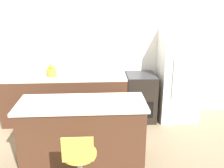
# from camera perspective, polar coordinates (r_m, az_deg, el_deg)

# --- Properties ---
(ground_plane) EXTENTS (14.00, 14.00, 0.00)m
(ground_plane) POSITION_cam_1_polar(r_m,az_deg,el_deg) (4.73, -6.46, -9.81)
(ground_plane) COLOR #998466
(wall_back) EXTENTS (8.00, 0.06, 2.60)m
(wall_back) POSITION_cam_1_polar(r_m,az_deg,el_deg) (4.92, -6.62, 7.41)
(wall_back) COLOR white
(wall_back) RESTS_ON ground_plane
(back_counter) EXTENTS (2.30, 0.61, 0.91)m
(back_counter) POSITION_cam_1_polar(r_m,az_deg,el_deg) (4.87, -10.53, -3.33)
(back_counter) COLOR #4C2D1E
(back_counter) RESTS_ON ground_plane
(kitchen_island) EXTENTS (1.79, 0.70, 0.90)m
(kitchen_island) POSITION_cam_1_polar(r_m,az_deg,el_deg) (3.68, -6.65, -10.60)
(kitchen_island) COLOR #4C2D1E
(kitchen_island) RESTS_ON ground_plane
(oven_range) EXTENTS (0.56, 0.62, 0.91)m
(oven_range) POSITION_cam_1_polar(r_m,az_deg,el_deg) (4.89, 6.48, -2.99)
(oven_range) COLOR black
(oven_range) RESTS_ON ground_plane
(refrigerator) EXTENTS (0.72, 0.65, 1.75)m
(refrigerator) POSITION_cam_1_polar(r_m,az_deg,el_deg) (4.92, 14.97, 1.83)
(refrigerator) COLOR silver
(refrigerator) RESTS_ON ground_plane
(stool_chair) EXTENTS (0.41, 0.41, 0.84)m
(stool_chair) POSITION_cam_1_polar(r_m,az_deg,el_deg) (3.12, -7.42, -17.69)
(stool_chair) COLOR #B7B7BC
(stool_chair) RESTS_ON ground_plane
(kettle) EXTENTS (0.19, 0.19, 0.23)m
(kettle) POSITION_cam_1_polar(r_m,az_deg,el_deg) (4.75, -13.68, 2.87)
(kettle) COLOR #B29333
(kettle) RESTS_ON back_counter
(mixing_bowl) EXTENTS (0.24, 0.24, 0.07)m
(mixing_bowl) POSITION_cam_1_polar(r_m,az_deg,el_deg) (4.69, -3.03, 2.48)
(mixing_bowl) COLOR beige
(mixing_bowl) RESTS_ON back_counter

